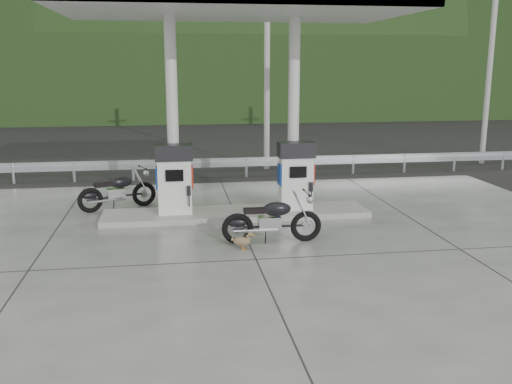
{
  "coord_description": "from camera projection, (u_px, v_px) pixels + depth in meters",
  "views": [
    {
      "loc": [
        -1.67,
        -12.05,
        3.93
      ],
      "look_at": [
        0.3,
        1.0,
        1.0
      ],
      "focal_mm": 40.0,
      "sensor_mm": 36.0,
      "label": 1
    }
  ],
  "objects": [
    {
      "name": "road",
      "position": [
        212.0,
        162.0,
        23.83
      ],
      "size": [
        60.0,
        7.0,
        0.01
      ],
      "primitive_type": "cube",
      "color": "black",
      "rests_on": "ground"
    },
    {
      "name": "forecourt_apron",
      "position": [
        249.0,
        245.0,
        12.73
      ],
      "size": [
        18.0,
        14.0,
        0.02
      ],
      "primitive_type": "cube",
      "color": "slate",
      "rests_on": "ground"
    },
    {
      "name": "canopy_roof",
      "position": [
        235.0,
        6.0,
        13.98
      ],
      "size": [
        8.5,
        5.0,
        0.4
      ],
      "primitive_type": "cube",
      "color": "white",
      "rests_on": "canopy_column_left"
    },
    {
      "name": "duck",
      "position": [
        242.0,
        242.0,
        12.39
      ],
      "size": [
        0.49,
        0.27,
        0.34
      ],
      "primitive_type": null,
      "rotation": [
        0.0,
        0.0,
        -0.31
      ],
      "color": "brown",
      "rests_on": "forecourt_apron"
    },
    {
      "name": "tree_band",
      "position": [
        192.0,
        79.0,
        41.04
      ],
      "size": [
        80.0,
        6.0,
        6.0
      ],
      "primitive_type": "cube",
      "color": "black",
      "rests_on": "ground"
    },
    {
      "name": "gas_pump_right",
      "position": [
        296.0,
        176.0,
        15.14
      ],
      "size": [
        0.95,
        0.55,
        1.8
      ],
      "primitive_type": null,
      "color": "white",
      "rests_on": "pump_island"
    },
    {
      "name": "ground",
      "position": [
        249.0,
        246.0,
        12.73
      ],
      "size": [
        160.0,
        160.0,
        0.0
      ],
      "primitive_type": "plane",
      "color": "black",
      "rests_on": "ground"
    },
    {
      "name": "pump_island",
      "position": [
        236.0,
        214.0,
        15.12
      ],
      "size": [
        7.0,
        1.4,
        0.15
      ],
      "primitive_type": "cube",
      "color": "gray",
      "rests_on": "forecourt_apron"
    },
    {
      "name": "motorcycle_left",
      "position": [
        118.0,
        192.0,
        15.81
      ],
      "size": [
        2.16,
        1.38,
        0.98
      ],
      "primitive_type": null,
      "rotation": [
        0.0,
        0.0,
        0.38
      ],
      "color": "black",
      "rests_on": "forecourt_apron"
    },
    {
      "name": "canopy_column_left",
      "position": [
        172.0,
        116.0,
        14.72
      ],
      "size": [
        0.3,
        0.3,
        5.0
      ],
      "primitive_type": "cylinder",
      "color": "silver",
      "rests_on": "pump_island"
    },
    {
      "name": "canopy_column_right",
      "position": [
        294.0,
        114.0,
        15.18
      ],
      "size": [
        0.3,
        0.3,
        5.0
      ],
      "primitive_type": "cylinder",
      "color": "silver",
      "rests_on": "pump_island"
    },
    {
      "name": "gas_pump_left",
      "position": [
        175.0,
        179.0,
        14.68
      ],
      "size": [
        0.95,
        0.55,
        1.8
      ],
      "primitive_type": null,
      "color": "white",
      "rests_on": "pump_island"
    },
    {
      "name": "utility_pole_b",
      "position": [
        267.0,
        64.0,
        21.32
      ],
      "size": [
        0.22,
        0.22,
        8.0
      ],
      "primitive_type": "cylinder",
      "color": "#9A9B95",
      "rests_on": "ground"
    },
    {
      "name": "utility_pole_c",
      "position": [
        490.0,
        64.0,
        22.64
      ],
      "size": [
        0.22,
        0.22,
        8.0
      ],
      "primitive_type": "cylinder",
      "color": "#9A9B95",
      "rests_on": "ground"
    },
    {
      "name": "motorcycle_right",
      "position": [
        272.0,
        221.0,
        12.82
      ],
      "size": [
        2.13,
        0.71,
        1.0
      ],
      "primitive_type": null,
      "rotation": [
        0.0,
        0.0,
        -0.02
      ],
      "color": "black",
      "rests_on": "forecourt_apron"
    },
    {
      "name": "guardrail",
      "position": [
        218.0,
        158.0,
        20.3
      ],
      "size": [
        26.0,
        0.16,
        1.42
      ],
      "primitive_type": null,
      "color": "#A9ADB1",
      "rests_on": "ground"
    },
    {
      "name": "forested_hills",
      "position": [
        183.0,
        98.0,
        70.65
      ],
      "size": [
        100.0,
        40.0,
        140.0
      ],
      "primitive_type": null,
      "color": "black",
      "rests_on": "ground"
    }
  ]
}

